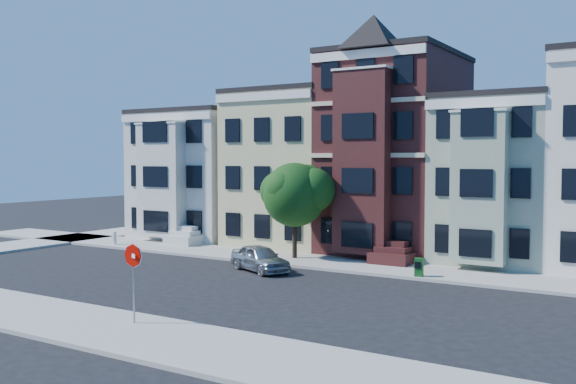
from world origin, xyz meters
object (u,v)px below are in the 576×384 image
Objects in this scene: newspaper_box at (419,267)px; fire_hydrant at (115,239)px; street_tree at (295,199)px; parked_car at (260,258)px; stop_sign at (134,278)px.

fire_hydrant is at bearing 168.38° from newspaper_box.
street_tree is 4.91m from parked_car.
parked_car is at bearing -11.10° from fire_hydrant.
parked_car is at bearing 126.61° from stop_sign.
stop_sign is at bearing -41.36° from fire_hydrant.
newspaper_box is (7.76, 2.20, -0.09)m from parked_car.
stop_sign is (2.48, -11.34, 1.03)m from parked_car.
stop_sign is (2.81, -15.34, -1.80)m from street_tree.
street_tree reaches higher than newspaper_box.
fire_hydrant is at bearing 103.70° from parked_car.
street_tree is 13.47m from fire_hydrant.
parked_car is (0.33, -4.00, -2.82)m from street_tree.
fire_hydrant is 0.22× the size of stop_sign.
fire_hydrant is at bearing -174.00° from street_tree.
parked_car is 4.53× the size of newspaper_box.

